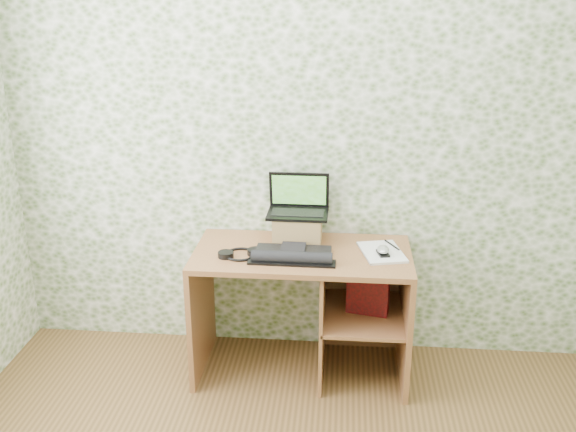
# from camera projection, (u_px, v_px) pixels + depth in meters

# --- Properties ---
(wall_back) EXTENTS (3.50, 0.00, 3.50)m
(wall_back) POSITION_uv_depth(u_px,v_px,m) (307.00, 141.00, 3.64)
(wall_back) COLOR white
(wall_back) RESTS_ON ground
(desk) EXTENTS (1.20, 0.60, 0.75)m
(desk) POSITION_uv_depth(u_px,v_px,m) (316.00, 294.00, 3.65)
(desk) COLOR brown
(desk) RESTS_ON floor
(riser) EXTENTS (0.27, 0.23, 0.16)m
(riser) POSITION_uv_depth(u_px,v_px,m) (298.00, 228.00, 3.65)
(riser) COLOR olive
(riser) RESTS_ON desk
(laptop) EXTENTS (0.34, 0.24, 0.23)m
(laptop) POSITION_uv_depth(u_px,v_px,m) (298.00, 204.00, 3.63)
(laptop) COLOR black
(laptop) RESTS_ON riser
(keyboard) EXTENTS (0.47, 0.24, 0.07)m
(keyboard) POSITION_uv_depth(u_px,v_px,m) (293.00, 255.00, 3.44)
(keyboard) COLOR black
(keyboard) RESTS_ON desk
(headphones) EXTENTS (0.24, 0.22, 0.03)m
(headphones) POSITION_uv_depth(u_px,v_px,m) (241.00, 254.00, 3.48)
(headphones) COLOR black
(headphones) RESTS_ON desk
(notepad) EXTENTS (0.27, 0.34, 0.01)m
(notepad) POSITION_uv_depth(u_px,v_px,m) (382.00, 252.00, 3.51)
(notepad) COLOR silver
(notepad) RESTS_ON desk
(mouse) EXTENTS (0.08, 0.11, 0.03)m
(mouse) POSITION_uv_depth(u_px,v_px,m) (383.00, 251.00, 3.46)
(mouse) COLOR silver
(mouse) RESTS_ON notepad
(pen) EXTENTS (0.08, 0.14, 0.01)m
(pen) POSITION_uv_depth(u_px,v_px,m) (392.00, 245.00, 3.58)
(pen) COLOR black
(pen) RESTS_ON notepad
(red_box) EXTENTS (0.24, 0.12, 0.28)m
(red_box) POSITION_uv_depth(u_px,v_px,m) (368.00, 290.00, 3.58)
(red_box) COLOR maroon
(red_box) RESTS_ON desk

